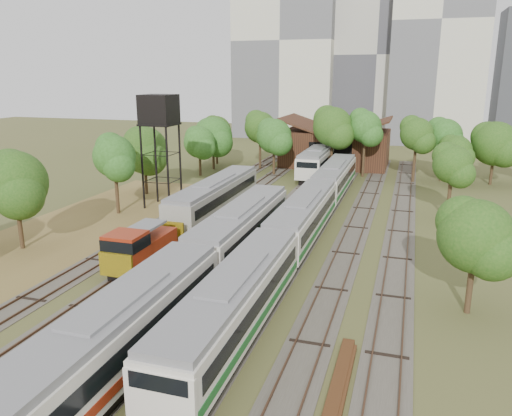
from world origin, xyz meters
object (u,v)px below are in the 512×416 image
(water_tower, at_px, (159,113))
(railcar_red_set, at_px, (196,269))
(shunter_locomotive, at_px, (140,249))
(railcar_green_set, at_px, (304,218))

(water_tower, bearing_deg, railcar_red_set, -57.42)
(railcar_red_set, height_order, water_tower, water_tower)
(shunter_locomotive, xyz_separation_m, water_tower, (-6.98, 16.94, 8.48))
(shunter_locomotive, bearing_deg, railcar_green_set, 45.53)
(railcar_green_set, xyz_separation_m, shunter_locomotive, (-10.00, -10.19, -0.38))
(railcar_red_set, distance_m, water_tower, 25.40)
(railcar_green_set, bearing_deg, railcar_red_set, -106.44)
(railcar_green_set, bearing_deg, shunter_locomotive, -134.47)
(shunter_locomotive, bearing_deg, water_tower, 112.39)
(railcar_red_set, xyz_separation_m, shunter_locomotive, (-6.00, 3.37, -0.46))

